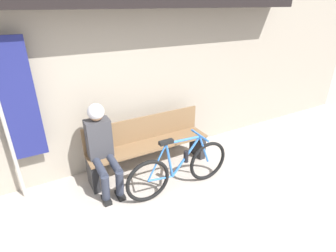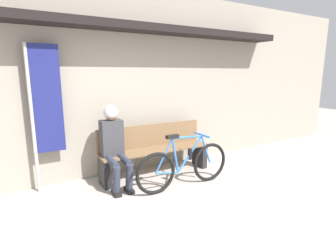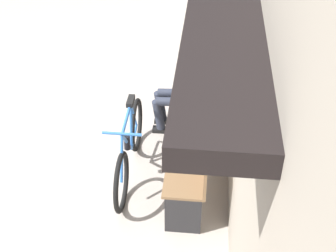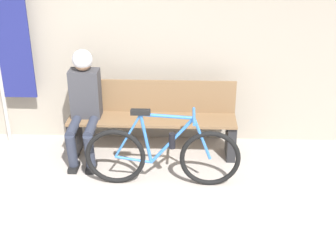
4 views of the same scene
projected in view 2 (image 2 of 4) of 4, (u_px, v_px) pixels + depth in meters
The scene contains 6 objects.
ground_plane at pixel (195, 241), 2.82m from camera, with size 24.00×24.00×0.00m, color #ADA399.
storefront_wall at pixel (117, 79), 4.49m from camera, with size 12.00×0.56×3.20m.
park_bench_near at pixel (155, 151), 4.60m from camera, with size 1.96×0.42×0.88m.
bicycle at pixel (184, 166), 4.09m from camera, with size 1.65×0.40×0.87m.
person_seated at pixel (114, 141), 4.06m from camera, with size 0.34×0.66×1.29m.
banner_pole at pixel (43, 106), 3.80m from camera, with size 0.45×0.05×2.18m.
Camera 2 is at (-1.49, -2.04, 1.77)m, focal length 28.00 mm.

